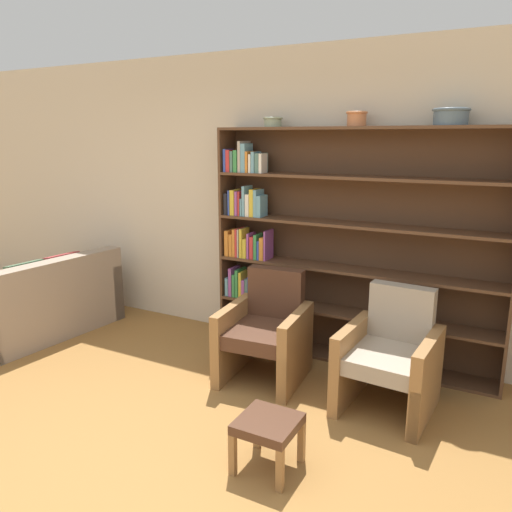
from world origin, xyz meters
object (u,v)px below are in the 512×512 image
couch (40,305)px  armchair_leather (266,332)px  footstool (268,428)px  bowl_sage (357,118)px  bookshelf (328,248)px  bowl_stoneware (451,116)px  bowl_slate (273,121)px  armchair_cushioned (390,357)px

couch → armchair_leather: (2.47, 0.23, 0.10)m
couch → footstool: couch is taller
footstool → bowl_sage: bearing=92.1°
bookshelf → bowl_stoneware: bearing=-1.4°
bookshelf → armchair_leather: bearing=-112.7°
armchair_leather → bowl_sage: bearing=-132.4°
bowl_sage → bowl_slate: bearing=180.0°
bookshelf → footstool: 1.91m
couch → bowl_slate: bearing=-63.3°
armchair_leather → footstool: size_ratio=2.52×
bowl_sage → footstool: 2.52m
bowl_sage → bowl_stoneware: size_ratio=0.64×
bookshelf → bowl_sage: (0.21, -0.02, 1.11)m
bowl_sage → armchair_cushioned: bowl_sage is taller
bookshelf → bowl_slate: size_ratio=14.47×
bowl_stoneware → footstool: size_ratio=0.78×
bowl_slate → armchair_cushioned: 2.23m
bowl_sage → bowl_stoneware: bearing=-0.0°
bowl_stoneware → couch: (-3.69, -0.87, -1.82)m
couch → armchair_cushioned: bearing=-81.1°
bowl_slate → armchair_leather: (0.27, -0.64, -1.71)m
couch → bookshelf: bearing=-66.9°
bowl_sage → armchair_leather: (-0.49, -0.64, -1.72)m
bowl_slate → bowl_stoneware: (1.48, -0.00, 0.02)m
bowl_slate → armchair_leather: 1.84m
bowl_sage → bowl_stoneware: bowl_stoneware is taller
bowl_stoneware → armchair_cushioned: size_ratio=0.31×
armchair_leather → footstool: (0.56, -1.07, -0.12)m
armchair_leather → armchair_cushioned: bearing=175.0°
armchair_leather → armchair_cushioned: size_ratio=1.00×
bowl_slate → bowl_stoneware: bearing=-0.0°
bookshelf → couch: size_ratio=1.60×
bookshelf → couch: bookshelf is taller
couch → footstool: (3.03, -0.84, -0.03)m
bowl_stoneware → couch: bearing=-166.7°
footstool → armchair_leather: bearing=117.5°
bowl_sage → armchair_leather: bowl_sage is taller
bowl_slate → couch: bearing=-158.5°
bookshelf → armchair_cushioned: size_ratio=2.88×
bowl_sage → armchair_cushioned: 1.91m
bowl_sage → footstool: size_ratio=0.50×
bowl_sage → couch: 3.59m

